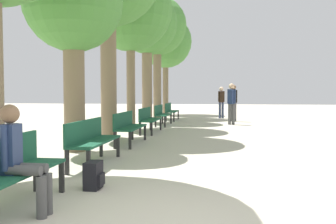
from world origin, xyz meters
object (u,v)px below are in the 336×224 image
object	(u,v)px
bench_row_0	(5,168)
bench_row_4	(162,113)
tree_row_6	(166,42)
tree_row_3	(130,10)
tree_row_4	(147,25)
bench_row_2	(128,125)
tree_row_1	(73,7)
bench_row_5	(171,110)
pedestrian_near	(221,100)
pedestrian_mid	(233,100)
bench_row_3	(149,118)
pedestrian_far	(231,101)
bench_row_1	(91,138)
person_seated	(20,156)
tree_row_5	(157,27)
backpack	(94,175)

from	to	relation	value
bench_row_0	bench_row_4	size ratio (longest dim) A/B	1.00
bench_row_4	tree_row_6	xyz separation A→B (m)	(-0.94, 7.53, 3.95)
tree_row_3	tree_row_4	xyz separation A→B (m)	(-0.00, 3.16, 0.00)
bench_row_2	tree_row_1	xyz separation A→B (m)	(-0.94, -1.33, 2.84)
bench_row_2	bench_row_5	size ratio (longest dim) A/B	1.00
pedestrian_near	pedestrian_mid	world-z (taller)	pedestrian_mid
bench_row_0	pedestrian_mid	size ratio (longest dim) A/B	1.09
bench_row_0	bench_row_3	distance (m)	8.60
bench_row_2	pedestrian_far	size ratio (longest dim) A/B	1.08
bench_row_1	person_seated	distance (m)	2.95
tree_row_5	pedestrian_far	bearing A→B (deg)	-43.93
tree_row_1	tree_row_4	distance (m)	8.80
bench_row_4	bench_row_5	xyz separation A→B (m)	(0.00, 2.87, 0.00)
bench_row_4	pedestrian_far	xyz separation A→B (m)	(2.90, 0.79, 0.49)
backpack	bench_row_0	bearing A→B (deg)	-119.64
tree_row_5	tree_row_4	bearing A→B (deg)	-90.00
tree_row_5	backpack	size ratio (longest dim) A/B	16.62
bench_row_1	bench_row_0	bearing A→B (deg)	-90.00
tree_row_6	pedestrian_near	xyz separation A→B (m)	(3.42, -2.87, -3.50)
bench_row_0	pedestrian_near	distance (m)	16.32
bench_row_5	tree_row_1	world-z (taller)	tree_row_1
bench_row_0	backpack	size ratio (longest dim) A/B	4.84
tree_row_6	bench_row_2	bearing A→B (deg)	-85.93
tree_row_4	backpack	bearing A→B (deg)	-82.41
bench_row_1	tree_row_3	distance (m)	8.18
bench_row_4	tree_row_1	bearing A→B (deg)	-97.61
tree_row_3	pedestrian_far	bearing A→B (deg)	30.76
tree_row_6	bench_row_4	bearing A→B (deg)	-82.85
bench_row_3	tree_row_1	world-z (taller)	tree_row_1
bench_row_0	bench_row_3	xyz separation A→B (m)	(0.00, 8.60, 0.00)
bench_row_2	pedestrian_mid	xyz separation A→B (m)	(3.05, 8.30, 0.48)
bench_row_5	pedestrian_far	size ratio (longest dim) A/B	1.08
bench_row_5	person_seated	size ratio (longest dim) A/B	1.52
tree_row_4	pedestrian_mid	size ratio (longest dim) A/B	3.45
backpack	pedestrian_mid	xyz separation A→B (m)	(2.39, 12.89, 0.80)
tree_row_4	pedestrian_near	bearing A→B (deg)	41.21
tree_row_1	pedestrian_near	size ratio (longest dim) A/B	2.74
tree_row_4	bench_row_2	bearing A→B (deg)	-82.72
tree_row_1	tree_row_6	size ratio (longest dim) A/B	0.75
bench_row_5	person_seated	bearing A→B (deg)	-89.10
bench_row_2	pedestrian_far	xyz separation A→B (m)	(2.90, 6.52, 0.49)
pedestrian_near	person_seated	bearing A→B (deg)	-97.92
bench_row_2	tree_row_4	bearing A→B (deg)	97.28
bench_row_2	tree_row_3	world-z (taller)	tree_row_3
bench_row_3	pedestrian_mid	size ratio (longest dim) A/B	1.09
bench_row_4	tree_row_6	world-z (taller)	tree_row_6
bench_row_4	pedestrian_near	xyz separation A→B (m)	(2.48, 4.66, 0.45)
bench_row_3	bench_row_4	bearing A→B (deg)	90.00
tree_row_3	pedestrian_near	world-z (taller)	tree_row_3
tree_row_6	tree_row_3	bearing A→B (deg)	-90.00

